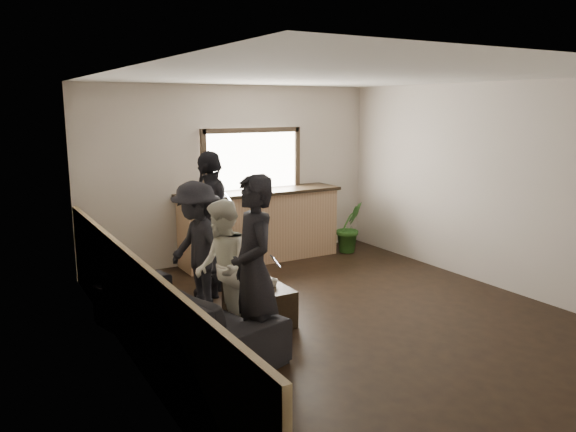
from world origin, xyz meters
TOP-DOWN VIEW (x-y plane):
  - ground at (0.00, 0.00)m, footprint 5.00×6.00m
  - room_shell at (-0.74, 0.00)m, footprint 5.01×6.01m
  - bar_counter at (0.30, 2.70)m, footprint 2.70×0.68m
  - sofa at (-1.90, 0.20)m, footprint 1.47×2.48m
  - coffee_table at (-0.91, 0.40)m, footprint 0.54×0.96m
  - cup_a at (-0.96, 0.55)m, footprint 0.16×0.16m
  - cup_b at (-0.79, 0.25)m, footprint 0.11×0.11m
  - potted_plant at (1.87, 2.37)m, footprint 0.50×0.41m
  - person_a at (-1.45, -0.55)m, footprint 0.56×0.74m
  - person_b at (-1.45, 0.20)m, footprint 0.75×0.86m
  - person_c at (-1.45, 0.94)m, footprint 0.75×1.12m
  - person_d at (-1.02, 1.51)m, footprint 1.03×1.19m

SIDE VIEW (x-z plane):
  - ground at x=0.00m, z-range -0.01..0.01m
  - coffee_table at x=-0.91m, z-range 0.00..0.43m
  - sofa at x=-1.90m, z-range 0.00..0.68m
  - potted_plant at x=1.87m, z-range 0.00..0.87m
  - cup_b at x=-0.79m, z-range 0.43..0.51m
  - cup_a at x=-0.96m, z-range 0.43..0.52m
  - bar_counter at x=0.30m, z-range -0.42..1.71m
  - person_b at x=-1.45m, z-range 0.00..1.50m
  - person_c at x=-1.45m, z-range 0.00..1.61m
  - person_a at x=-1.45m, z-range 0.00..1.85m
  - person_d at x=-1.02m, z-range 0.00..1.91m
  - room_shell at x=-0.74m, z-range 0.07..2.87m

